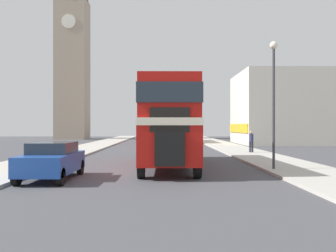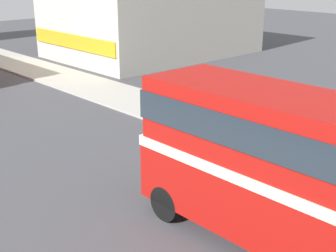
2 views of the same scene
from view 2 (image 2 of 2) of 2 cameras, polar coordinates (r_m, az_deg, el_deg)
name	(u,v)px [view 2 (image 2 of 2)]	position (r m, az deg, el deg)	size (l,w,h in m)	color
pedestrian_walking	(228,107)	(21.07, 7.32, 2.32)	(0.32, 0.32, 1.60)	#282833
shop_building_block	(153,2)	(39.01, -1.85, 14.86)	(15.46, 10.84, 8.39)	beige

